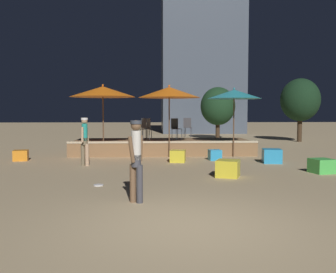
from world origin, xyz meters
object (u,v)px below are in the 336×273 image
patio_umbrella_0 (169,92)px  cube_seat_4 (322,166)px  patio_umbrella_1 (234,94)px  cube_seat_0 (272,156)px  bistro_chair_0 (176,127)px  bistro_chair_3 (147,127)px  person_1 (136,157)px  cube_seat_1 (228,168)px  cube_seat_5 (21,155)px  patio_umbrella_2 (103,92)px  bistro_chair_1 (188,126)px  background_tree_0 (300,100)px  cube_seat_3 (215,155)px  frisbee_disc (98,185)px  person_0 (85,139)px  background_tree_1 (218,106)px  cube_seat_2 (178,156)px  bistro_chair_2 (145,126)px

patio_umbrella_0 → cube_seat_4: 6.45m
patio_umbrella_1 → cube_seat_0: bearing=-63.5°
patio_umbrella_0 → bistro_chair_0: (0.34, 1.20, -1.41)m
patio_umbrella_1 → cube_seat_0: patio_umbrella_1 is taller
patio_umbrella_0 → cube_seat_4: size_ratio=4.09×
bistro_chair_3 → patio_umbrella_1: bearing=48.4°
person_1 → cube_seat_1: bearing=-98.5°
cube_seat_5 → bistro_chair_0: (5.94, 2.03, 0.98)m
patio_umbrella_2 → bistro_chair_1: patio_umbrella_2 is taller
patio_umbrella_2 → background_tree_0: size_ratio=0.76×
cube_seat_3 → cube_seat_0: bearing=-23.8°
cube_seat_4 → frisbee_disc: size_ratio=2.93×
cube_seat_3 → person_0: bearing=-164.9°
cube_seat_5 → person_1: person_1 is taller
cube_seat_0 → bistro_chair_0: size_ratio=0.80×
person_1 → background_tree_1: (4.84, 17.40, 1.27)m
patio_umbrella_0 → background_tree_0: bearing=41.5°
cube_seat_2 → cube_seat_5: cube_seat_2 is taller
patio_umbrella_0 → patio_umbrella_1: bearing=0.0°
background_tree_0 → bistro_chair_1: bearing=-146.0°
patio_umbrella_1 → cube_seat_3: (-0.95, -1.07, -2.33)m
patio_umbrella_1 → bistro_chair_2: (-3.60, 1.99, -1.34)m
patio_umbrella_0 → person_0: size_ratio=1.78×
person_0 → bistro_chair_3: size_ratio=1.81×
bistro_chair_1 → patio_umbrella_2: bearing=49.8°
patio_umbrella_0 → bistro_chair_0: patio_umbrella_0 is taller
cube_seat_5 → bistro_chair_1: 7.42m
bistro_chair_1 → frisbee_disc: 8.85m
cube_seat_1 → background_tree_0: bearing=60.0°
cube_seat_2 → cube_seat_4: bearing=-32.8°
patio_umbrella_0 → background_tree_0: (8.37, 7.42, -0.06)m
cube_seat_0 → background_tree_1: bearing=89.0°
patio_umbrella_0 → cube_seat_2: (0.23, -1.51, -2.38)m
bistro_chair_0 → background_tree_1: size_ratio=0.26×
cube_seat_5 → bistro_chair_3: 5.16m
cube_seat_3 → person_1: bearing=-112.9°
cube_seat_1 → cube_seat_4: cube_seat_1 is taller
patio_umbrella_0 → patio_umbrella_2: patio_umbrella_2 is taller
person_0 → bistro_chair_3: bearing=78.2°
person_1 → frisbee_disc: (-0.99, 1.74, -0.90)m
bistro_chair_0 → background_tree_1: 9.38m
patio_umbrella_2 → cube_seat_0: patio_umbrella_2 is taller
patio_umbrella_0 → background_tree_0: 11.19m
cube_seat_1 → frisbee_disc: 3.63m
patio_umbrella_2 → cube_seat_5: size_ratio=4.87×
cube_seat_4 → background_tree_1: (-0.55, 14.03, 1.98)m
bistro_chair_2 → bistro_chair_3: bearing=151.4°
patio_umbrella_0 → background_tree_1: 10.58m
patio_umbrella_1 → cube_seat_0: size_ratio=3.87×
cube_seat_2 → person_1: 6.19m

